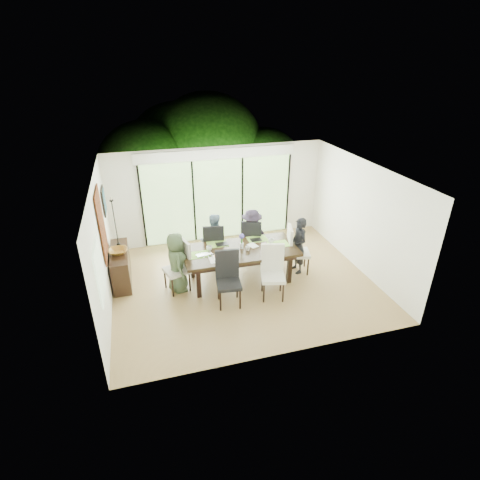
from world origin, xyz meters
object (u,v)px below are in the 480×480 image
object	(u,v)px
chair_near_right	(273,273)
person_left_end	(177,262)
table_top	(240,251)
chair_right_end	(299,249)
chair_far_right	(252,239)
person_far_left	(214,241)
cup_a	(209,248)
vase	(242,246)
chair_left_end	(176,267)
chair_near_left	(229,280)
person_right_end	(299,246)
person_far_right	(252,236)
cup_b	(248,248)
chair_far_left	(214,244)
bowl	(118,251)
laptop	(205,256)
cup_c	(271,241)
sideboard	(121,266)

from	to	relation	value
chair_near_right	person_left_end	world-z (taller)	person_left_end
table_top	chair_right_end	world-z (taller)	chair_right_end
chair_far_right	person_far_left	world-z (taller)	person_far_left
table_top	cup_a	world-z (taller)	cup_a
person_left_end	vase	distance (m)	1.54
chair_left_end	chair_near_left	bearing A→B (deg)	31.72
chair_near_left	person_right_end	bearing A→B (deg)	30.44
chair_near_left	person_far_left	size ratio (longest dim) A/B	0.85
person_far_left	person_far_right	distance (m)	1.00
person_far_left	person_far_right	world-z (taller)	same
vase	cup_b	size ratio (longest dim) A/B	1.20
chair_far_left	vase	world-z (taller)	chair_far_left
chair_near_right	cup_b	bearing A→B (deg)	128.76
cup_b	bowl	distance (m)	2.97
chair_right_end	vase	size ratio (longest dim) A/B	9.17
chair_near_right	chair_left_end	bearing A→B (deg)	170.81
chair_right_end	laptop	world-z (taller)	chair_right_end
person_far_left	cup_b	xyz separation A→B (m)	(0.60, -0.93, 0.17)
vase	cup_c	bearing A→B (deg)	3.81
table_top	vase	bearing A→B (deg)	45.00
chair_right_end	vase	bearing A→B (deg)	102.58
chair_right_end	cup_b	world-z (taller)	chair_right_end
person_left_end	person_far_left	xyz separation A→B (m)	(1.03, 0.83, 0.00)
cup_b	bowl	size ratio (longest dim) A/B	0.26
chair_far_left	chair_near_left	xyz separation A→B (m)	(-0.05, -1.72, 0.00)
table_top	cup_b	bearing A→B (deg)	-33.69
table_top	chair_far_right	distance (m)	1.03
cup_c	bowl	world-z (taller)	cup_c
person_right_end	person_far_right	world-z (taller)	same
chair_near_right	cup_b	world-z (taller)	chair_near_right
person_left_end	laptop	bearing A→B (deg)	-102.56
chair_near_left	chair_far_right	bearing A→B (deg)	65.31
person_right_end	vase	distance (m)	1.44
cup_b	vase	bearing A→B (deg)	123.69
person_left_end	chair_near_right	bearing A→B (deg)	-117.26
cup_b	person_far_left	bearing A→B (deg)	122.83
sideboard	bowl	xyz separation A→B (m)	(0.00, -0.10, 0.45)
chair_near_right	sideboard	size ratio (longest dim) A/B	0.86
chair_right_end	laptop	size ratio (longest dim) A/B	3.33
laptop	bowl	size ratio (longest dim) A/B	0.87
cup_b	bowl	world-z (taller)	cup_b
chair_left_end	cup_c	xyz separation A→B (m)	(2.30, 0.10, 0.27)
chair_right_end	cup_b	xyz separation A→B (m)	(-1.35, -0.10, 0.27)
table_top	chair_far_left	distance (m)	0.98
bowl	person_left_end	bearing A→B (deg)	-27.38
chair_right_end	cup_c	world-z (taller)	chair_right_end
cup_c	laptop	bearing A→B (deg)	-173.09
chair_left_end	cup_c	size ratio (longest dim) A/B	8.87
chair_near_left	cup_b	xyz separation A→B (m)	(0.65, 0.77, 0.27)
chair_near_right	laptop	distance (m)	1.57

